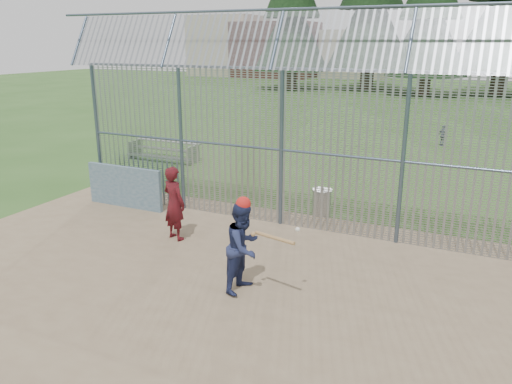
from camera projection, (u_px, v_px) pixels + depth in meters
The scene contains 11 objects.
ground at pixel (214, 279), 10.14m from camera, with size 120.00×120.00×0.00m, color #2D511E.
dirt_infield at pixel (201, 289), 9.70m from camera, with size 14.00×10.00×0.02m, color #756047.
dugout_wall at pixel (125, 187), 14.34m from camera, with size 2.50×0.12×1.20m, color #38566B.
batter at pixel (244, 247), 9.43m from camera, with size 0.85×0.67×1.76m, color #22294F.
onlooker at pixel (174, 203), 11.91m from camera, with size 0.66×0.43×1.81m, color maroon.
bg_kid_seated at pixel (443, 136), 22.77m from camera, with size 0.58×0.24×0.99m, color slate.
batting_gear at pixel (249, 210), 9.14m from camera, with size 1.26×0.42×0.68m.
trash_can at pixel (322, 202), 13.75m from camera, with size 0.56×0.56×0.82m.
bleacher at pixel (163, 150), 20.15m from camera, with size 3.00×0.95×0.72m.
backstop_fence at pixel (352, 142), 11.69m from camera, with size 20.09×0.81×5.30m.
distant_buildings at pixel (272, 49), 67.45m from camera, with size 26.50×10.50×8.00m.
Camera 1 is at (4.68, -7.95, 4.64)m, focal length 35.00 mm.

